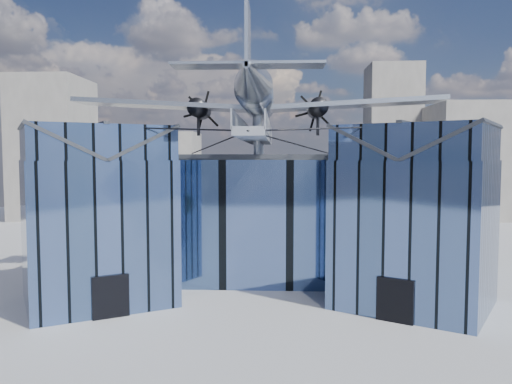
{
  "coord_description": "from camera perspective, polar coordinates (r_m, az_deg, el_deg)",
  "views": [
    {
      "loc": [
        1.66,
        -33.57,
        9.73
      ],
      "look_at": [
        0.0,
        2.0,
        7.2
      ],
      "focal_mm": 35.0,
      "sensor_mm": 36.0,
      "label": 1
    }
  ],
  "objects": [
    {
      "name": "tree_side_e",
      "position": [
        51.27,
        22.96,
        -2.73
      ],
      "size": [
        4.08,
        4.08,
        5.83
      ],
      "rotation": [
        0.0,
        0.0,
        -0.1
      ],
      "color": "#302213",
      "rests_on": "ground"
    },
    {
      "name": "bg_towers",
      "position": [
        84.06,
        2.54,
        4.25
      ],
      "size": [
        77.0,
        24.5,
        26.0
      ],
      "color": "gray",
      "rests_on": "ground"
    },
    {
      "name": "museum",
      "position": [
        39.65,
        0.26,
        -2.0
      ],
      "size": [
        32.88,
        24.5,
        17.6
      ],
      "color": "#4A6497",
      "rests_on": "ground"
    },
    {
      "name": "ground_plane",
      "position": [
        35.0,
        -0.16,
        -12.08
      ],
      "size": [
        120.0,
        120.0,
        0.0
      ],
      "primitive_type": "plane",
      "color": "gray"
    }
  ]
}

